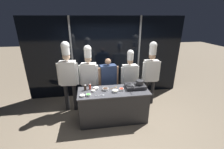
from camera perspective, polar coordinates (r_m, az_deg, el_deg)
name	(u,v)px	position (r m, az deg, el deg)	size (l,w,h in m)	color
ground_plane	(113,119)	(4.36, 0.51, -16.54)	(24.00, 24.00, 0.00)	#7F705B
window_wall_back	(106,58)	(5.13, -2.15, 6.30)	(5.29, 0.09, 2.70)	black
demo_counter	(113,105)	(4.10, 0.53, -11.64)	(1.82, 0.69, 0.89)	#2D2D30
portable_stove	(135,86)	(4.05, 8.86, -4.41)	(0.52, 0.38, 0.10)	#28282B
frying_pan	(131,84)	(3.99, 7.30, -3.60)	(0.27, 0.47, 0.05)	#232326
stock_pot	(140,82)	(4.04, 10.57, -2.86)	(0.23, 0.20, 0.11)	#333335
squeeze_bottle_chili	(90,86)	(3.95, -8.42, -4.47)	(0.05, 0.05, 0.18)	red
squeeze_bottle_soy	(85,87)	(3.93, -10.20, -4.77)	(0.07, 0.07, 0.18)	#332319
prep_bowl_chicken	(93,91)	(3.85, -7.09, -6.16)	(0.10, 0.10, 0.04)	white
prep_bowl_bean_sprouts	(82,96)	(3.67, -11.23, -7.87)	(0.13, 0.13, 0.04)	white
prep_bowl_noodles	(115,91)	(3.80, 1.27, -6.26)	(0.15, 0.15, 0.06)	white
prep_bowl_chili_flakes	(121,89)	(3.88, 3.57, -5.62)	(0.13, 0.13, 0.06)	white
prep_bowl_onion	(96,88)	(3.97, -6.07, -5.14)	(0.15, 0.15, 0.05)	white
prep_bowl_soy_glaze	(105,89)	(3.89, -2.53, -5.53)	(0.16, 0.16, 0.06)	white
prep_bowl_scallions	(88,95)	(3.67, -8.96, -7.66)	(0.12, 0.12, 0.05)	white
serving_spoon_slotted	(102,95)	(3.66, -3.95, -7.89)	(0.23, 0.05, 0.02)	#B2B5BA
serving_spoon_solid	(115,87)	(4.03, 1.10, -4.97)	(0.23, 0.12, 0.02)	olive
chef_head	(68,72)	(4.34, -16.41, 0.78)	(0.58, 0.26, 2.08)	#232326
chef_sous	(89,73)	(4.37, -8.80, 0.40)	(0.55, 0.28, 1.95)	#232326
person_guest	(108,79)	(4.48, -1.48, -1.60)	(0.61, 0.31, 1.55)	#2D3856
chef_line	(130,75)	(4.60, 6.70, -0.05)	(0.57, 0.25, 1.78)	#2D3856
chef_pastry	(151,69)	(4.68, 14.62, 1.86)	(0.54, 0.24, 2.01)	#232326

